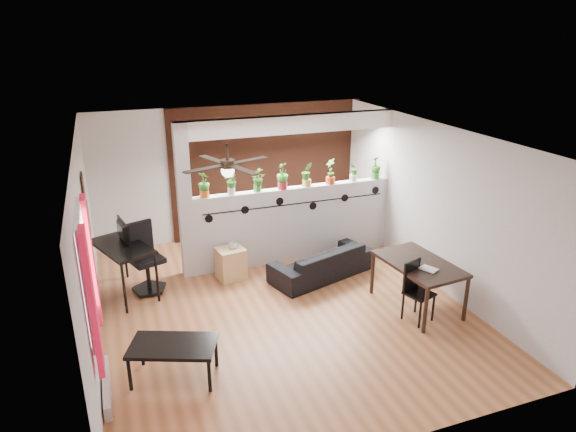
{
  "coord_description": "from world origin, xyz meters",
  "views": [
    {
      "loc": [
        -2.25,
        -6.47,
        3.97
      ],
      "look_at": [
        0.34,
        0.6,
        1.19
      ],
      "focal_mm": 32.0,
      "sensor_mm": 36.0,
      "label": 1
    }
  ],
  "objects": [
    {
      "name": "dining_table",
      "position": [
        1.91,
        -0.73,
        0.65
      ],
      "size": [
        0.94,
        1.41,
        0.73
      ],
      "color": "black",
      "rests_on": "ground"
    },
    {
      "name": "potted_plant_1",
      "position": [
        -0.33,
        1.5,
        1.54
      ],
      "size": [
        0.21,
        0.19,
        0.36
      ],
      "color": "silver",
      "rests_on": "partition_wall"
    },
    {
      "name": "baseboard_heater",
      "position": [
        -2.54,
        -1.2,
        0.09
      ],
      "size": [
        0.08,
        1.0,
        0.18
      ],
      "primitive_type": "cube",
      "color": "beige",
      "rests_on": "ground"
    },
    {
      "name": "sofa",
      "position": [
        0.97,
        0.68,
        0.25
      ],
      "size": [
        1.83,
        1.14,
        0.5
      ],
      "primitive_type": "imported",
      "rotation": [
        0.0,
        0.0,
        3.44
      ],
      "color": "black",
      "rests_on": "ground"
    },
    {
      "name": "ceiling_fan",
      "position": [
        -0.8,
        -0.3,
        2.31
      ],
      "size": [
        1.19,
        1.19,
        0.43
      ],
      "color": "black",
      "rests_on": "room_shell"
    },
    {
      "name": "potted_plant_7",
      "position": [
        2.38,
        1.5,
        1.58
      ],
      "size": [
        0.27,
        0.25,
        0.43
      ],
      "color": "#338D33",
      "rests_on": "partition_wall"
    },
    {
      "name": "potted_plant_0",
      "position": [
        -0.78,
        1.5,
        1.58
      ],
      "size": [
        0.27,
        0.28,
        0.43
      ],
      "color": "#CE5718",
      "rests_on": "partition_wall"
    },
    {
      "name": "potted_plant_4",
      "position": [
        1.03,
        1.5,
        1.58
      ],
      "size": [
        0.23,
        0.18,
        0.43
      ],
      "color": "gold",
      "rests_on": "partition_wall"
    },
    {
      "name": "computer_desk",
      "position": [
        -2.16,
        1.16,
        0.76
      ],
      "size": [
        1.0,
        1.3,
        0.84
      ],
      "color": "black",
      "rests_on": "ground"
    },
    {
      "name": "room_shell",
      "position": [
        0.0,
        0.0,
        1.3
      ],
      "size": [
        6.3,
        7.1,
        2.9
      ],
      "color": "#945630",
      "rests_on": "ground"
    },
    {
      "name": "framed_art",
      "position": [
        -2.58,
        0.9,
        1.85
      ],
      "size": [
        0.03,
        0.34,
        0.44
      ],
      "color": "#8C7259",
      "rests_on": "room_shell"
    },
    {
      "name": "folding_chair",
      "position": [
        1.68,
        -1.0,
        0.52
      ],
      "size": [
        0.46,
        0.46,
        0.89
      ],
      "color": "black",
      "rests_on": "ground"
    },
    {
      "name": "coffee_table",
      "position": [
        -1.76,
        -1.19,
        0.42
      ],
      "size": [
        1.14,
        0.89,
        0.47
      ],
      "color": "black",
      "rests_on": "ground"
    },
    {
      "name": "ceiling_header",
      "position": [
        0.8,
        1.5,
        2.45
      ],
      "size": [
        3.6,
        0.18,
        0.3
      ],
      "primitive_type": "cube",
      "color": "white",
      "rests_on": "room_shell"
    },
    {
      "name": "potted_plant_2",
      "position": [
        0.12,
        1.5,
        1.55
      ],
      "size": [
        0.18,
        0.21,
        0.37
      ],
      "color": "#3F8C33",
      "rests_on": "partition_wall"
    },
    {
      "name": "cup",
      "position": [
        -0.43,
        1.13,
        0.59
      ],
      "size": [
        0.15,
        0.15,
        0.1
      ],
      "primitive_type": "imported",
      "rotation": [
        0.0,
        0.0,
        0.15
      ],
      "color": "gray",
      "rests_on": "cube_shelf"
    },
    {
      "name": "vine_decal",
      "position": [
        0.8,
        1.4,
        1.08
      ],
      "size": [
        3.31,
        0.01,
        0.3
      ],
      "color": "black",
      "rests_on": "partition_wall"
    },
    {
      "name": "corkboard",
      "position": [
        -2.58,
        0.95,
        1.35
      ],
      "size": [
        0.03,
        0.6,
        0.45
      ],
      "primitive_type": "cube",
      "color": "#A47B4F",
      "rests_on": "room_shell"
    },
    {
      "name": "partition_wall",
      "position": [
        0.8,
        1.5,
        0.68
      ],
      "size": [
        3.6,
        0.18,
        1.35
      ],
      "primitive_type": "cube",
      "color": "#BCBCC1",
      "rests_on": "ground"
    },
    {
      "name": "potted_plant_6",
      "position": [
        1.93,
        1.5,
        1.54
      ],
      "size": [
        0.2,
        0.17,
        0.36
      ],
      "color": "white",
      "rests_on": "partition_wall"
    },
    {
      "name": "potted_plant_5",
      "position": [
        1.48,
        1.5,
        1.59
      ],
      "size": [
        0.21,
        0.25,
        0.45
      ],
      "color": "red",
      "rests_on": "partition_wall"
    },
    {
      "name": "pier_column",
      "position": [
        -1.11,
        1.5,
        1.3
      ],
      "size": [
        0.22,
        0.2,
        2.6
      ],
      "primitive_type": "cube",
      "color": "#BCBCC1",
      "rests_on": "ground"
    },
    {
      "name": "potted_plant_3",
      "position": [
        0.57,
        1.5,
        1.6
      ],
      "size": [
        0.31,
        0.31,
        0.46
      ],
      "color": "#B01C30",
      "rests_on": "partition_wall"
    },
    {
      "name": "brick_panel",
      "position": [
        0.8,
        2.97,
        1.3
      ],
      "size": [
        3.9,
        0.05,
        2.6
      ],
      "primitive_type": "cube",
      "color": "#AC5031",
      "rests_on": "ground"
    },
    {
      "name": "monitor",
      "position": [
        -2.16,
        1.31,
        0.93
      ],
      "size": [
        0.33,
        0.12,
        0.19
      ],
      "primitive_type": "imported",
      "rotation": [
        0.0,
        0.0,
        1.77
      ],
      "color": "black",
      "rests_on": "computer_desk"
    },
    {
      "name": "office_chair",
      "position": [
        -1.84,
        1.19,
        0.49
      ],
      "size": [
        0.59,
        0.6,
        1.1
      ],
      "color": "black",
      "rests_on": "ground"
    },
    {
      "name": "cube_shelf",
      "position": [
        -0.48,
        1.13,
        0.27
      ],
      "size": [
        0.49,
        0.45,
        0.54
      ],
      "primitive_type": "cube",
      "rotation": [
        0.0,
        0.0,
        0.16
      ],
      "color": "tan",
      "rests_on": "ground"
    },
    {
      "name": "window_assembly",
      "position": [
        -2.56,
        -1.2,
        1.51
      ],
      "size": [
        0.09,
        1.3,
        1.55
      ],
      "color": "white",
      "rests_on": "room_shell"
    },
    {
      "name": "book",
      "position": [
        1.81,
        -1.03,
        0.74
      ],
      "size": [
        0.26,
        0.29,
        0.02
      ],
      "primitive_type": "imported",
      "rotation": [
        0.0,
        0.0,
        0.44
      ],
      "color": "gray",
      "rests_on": "dining_table"
    }
  ]
}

